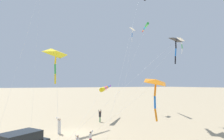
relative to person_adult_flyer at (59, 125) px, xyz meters
The scene contains 11 objects.
ground_plane 1.87m from the person_adult_flyer, 82.02° to the left, with size 600.00×600.00×0.00m, color tan.
person_adult_flyer is the anchor object (origin of this frame).
person_child_green_jacket 5.09m from the person_adult_flyer, 16.02° to the left, with size 0.32×0.39×1.17m.
person_child_grey_jacket 7.54m from the person_adult_flyer, 121.21° to the left, with size 0.56×0.48×1.61m.
kite_delta_yellow_midlevel 19.39m from the person_adult_flyer, 85.49° to the left, with size 6.35×9.04×11.64m.
kite_delta_orange_high_right 16.64m from the person_adult_flyer, 75.92° to the left, with size 2.33×14.45×10.94m.
kite_delta_long_streamer_right 11.14m from the person_adult_flyer, 29.68° to the left, with size 3.18×7.73×5.64m.
kite_delta_red_high_left 9.37m from the person_adult_flyer, 16.79° to the right, with size 5.09×1.77×7.67m.
kite_windsock_white_trailing 9.84m from the person_adult_flyer, 122.78° to the left, with size 12.79×10.99×4.94m.
kite_delta_checkered_midright 24.14m from the person_adult_flyer, 122.24° to the left, with size 7.77×7.97×15.96m.
kite_windsock_black_fish_shape 25.94m from the person_adult_flyer, 116.90° to the left, with size 8.95×13.11×16.31m.
Camera 1 is at (20.88, -7.03, 5.04)m, focal length 32.68 mm.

